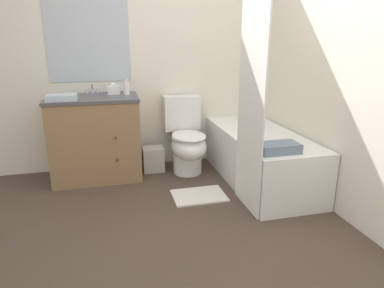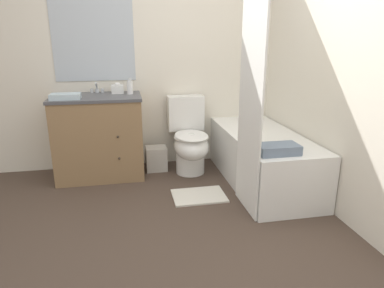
# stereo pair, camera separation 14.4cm
# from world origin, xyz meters

# --- Properties ---
(ground_plane) EXTENTS (14.00, 14.00, 0.00)m
(ground_plane) POSITION_xyz_m (0.00, 0.00, 0.00)
(ground_plane) COLOR #47382D
(wall_back) EXTENTS (8.00, 0.06, 2.50)m
(wall_back) POSITION_xyz_m (-0.01, 1.84, 1.25)
(wall_back) COLOR silver
(wall_back) RESTS_ON ground_plane
(wall_right) EXTENTS (0.05, 2.81, 2.50)m
(wall_right) POSITION_xyz_m (1.23, 0.91, 1.25)
(wall_right) COLOR silver
(wall_right) RESTS_ON ground_plane
(vanity_cabinet) EXTENTS (0.90, 0.59, 0.86)m
(vanity_cabinet) POSITION_xyz_m (-0.76, 1.54, 0.44)
(vanity_cabinet) COLOR olive
(vanity_cabinet) RESTS_ON ground_plane
(sink_faucet) EXTENTS (0.14, 0.12, 0.12)m
(sink_faucet) POSITION_xyz_m (-0.76, 1.74, 0.90)
(sink_faucet) COLOR silver
(sink_faucet) RESTS_ON vanity_cabinet
(toilet) EXTENTS (0.40, 0.69, 0.81)m
(toilet) POSITION_xyz_m (0.20, 1.46, 0.36)
(toilet) COLOR white
(toilet) RESTS_ON ground_plane
(bathtub) EXTENTS (0.67, 1.57, 0.52)m
(bathtub) POSITION_xyz_m (0.86, 1.03, 0.26)
(bathtub) COLOR white
(bathtub) RESTS_ON ground_plane
(shower_curtain) EXTENTS (0.01, 0.50, 2.02)m
(shower_curtain) POSITION_xyz_m (0.51, 0.52, 1.01)
(shower_curtain) COLOR white
(shower_curtain) RESTS_ON ground_plane
(wastebasket) EXTENTS (0.23, 0.19, 0.27)m
(wastebasket) POSITION_xyz_m (-0.16, 1.57, 0.13)
(wastebasket) COLOR #B7B2A8
(wastebasket) RESTS_ON ground_plane
(tissue_box) EXTENTS (0.12, 0.13, 0.11)m
(tissue_box) POSITION_xyz_m (-0.54, 1.67, 0.91)
(tissue_box) COLOR white
(tissue_box) RESTS_ON vanity_cabinet
(soap_dispenser) EXTENTS (0.06, 0.06, 0.16)m
(soap_dispenser) POSITION_xyz_m (-0.41, 1.59, 0.93)
(soap_dispenser) COLOR white
(soap_dispenser) RESTS_ON vanity_cabinet
(hand_towel_folded) EXTENTS (0.28, 0.17, 0.05)m
(hand_towel_folded) POSITION_xyz_m (-1.03, 1.38, 0.89)
(hand_towel_folded) COLOR silver
(hand_towel_folded) RESTS_ON vanity_cabinet
(bath_towel_folded) EXTENTS (0.34, 0.20, 0.08)m
(bath_towel_folded) POSITION_xyz_m (0.73, 0.42, 0.56)
(bath_towel_folded) COLOR slate
(bath_towel_folded) RESTS_ON bathtub
(bath_mat) EXTENTS (0.49, 0.35, 0.02)m
(bath_mat) POSITION_xyz_m (0.16, 0.81, 0.01)
(bath_mat) COLOR silver
(bath_mat) RESTS_ON ground_plane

